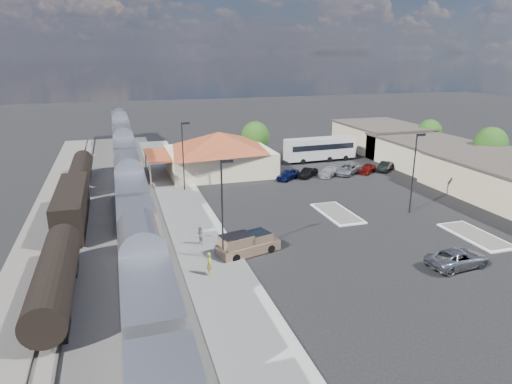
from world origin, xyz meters
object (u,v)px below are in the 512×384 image
object	(u,v)px
station_depot	(219,152)
pickup_truck	(248,244)
suv	(458,258)
coach_bus	(320,148)

from	to	relation	value
station_depot	pickup_truck	xyz separation A→B (m)	(-3.94, -29.15, -2.20)
pickup_truck	suv	distance (m)	17.90
station_depot	coach_bus	bearing A→B (deg)	8.50
pickup_truck	suv	xyz separation A→B (m)	(16.13, -7.78, -0.16)
station_depot	suv	size ratio (longest dim) A/B	3.27
suv	coach_bus	size ratio (longest dim) A/B	0.46
suv	pickup_truck	bearing A→B (deg)	58.80
suv	coach_bus	bearing A→B (deg)	-13.47
coach_bus	suv	bearing A→B (deg)	169.32
pickup_truck	suv	size ratio (longest dim) A/B	1.08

